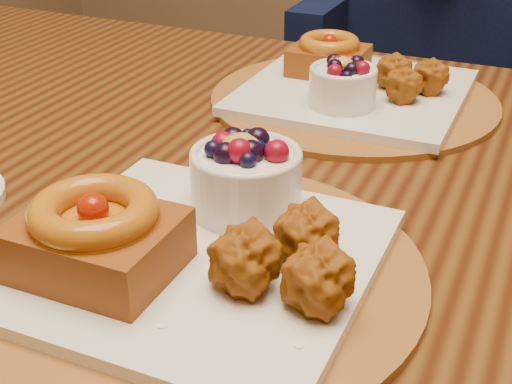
% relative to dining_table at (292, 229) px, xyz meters
% --- Properties ---
extents(dining_table, '(1.60, 0.90, 0.76)m').
position_rel_dining_table_xyz_m(dining_table, '(0.00, 0.00, 0.00)').
color(dining_table, '#38170A').
rests_on(dining_table, ground).
extents(place_setting_near, '(0.38, 0.38, 0.09)m').
position_rel_dining_table_xyz_m(place_setting_near, '(-0.00, -0.21, 0.11)').
color(place_setting_near, brown).
rests_on(place_setting_near, dining_table).
extents(place_setting_far, '(0.38, 0.38, 0.08)m').
position_rel_dining_table_xyz_m(place_setting_far, '(-0.00, 0.22, 0.10)').
color(place_setting_far, brown).
rests_on(place_setting_far, dining_table).
extents(chair_far, '(0.56, 0.56, 0.94)m').
position_rel_dining_table_xyz_m(chair_far, '(0.12, 0.84, -0.16)').
color(chair_far, black).
rests_on(chair_far, ground).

